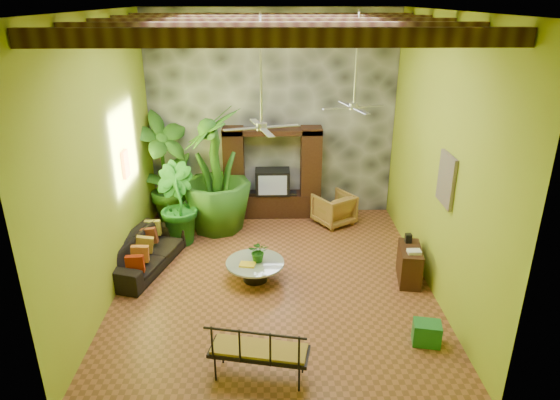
{
  "coord_description": "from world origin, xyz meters",
  "views": [
    {
      "loc": [
        -0.08,
        -8.57,
        5.22
      ],
      "look_at": [
        0.12,
        0.2,
        1.62
      ],
      "focal_mm": 32.0,
      "sensor_mm": 36.0,
      "label": 1
    }
  ],
  "objects_px": {
    "tall_plant_c": "(215,171)",
    "side_console": "(409,264)",
    "tall_plant_b": "(176,204)",
    "iron_bench": "(259,350)",
    "ceiling_fan_back": "(354,96)",
    "sofa": "(145,252)",
    "wicker_armchair": "(334,209)",
    "green_bin": "(427,333)",
    "entertainment_center": "(273,180)",
    "coffee_table": "(255,268)",
    "ceiling_fan_front": "(262,114)",
    "tall_plant_a": "(165,169)"
  },
  "relations": [
    {
      "from": "wicker_armchair",
      "to": "ceiling_fan_back",
      "type": "bearing_deg",
      "value": 61.95
    },
    {
      "from": "sofa",
      "to": "iron_bench",
      "type": "height_order",
      "value": "iron_bench"
    },
    {
      "from": "entertainment_center",
      "to": "ceiling_fan_back",
      "type": "height_order",
      "value": "ceiling_fan_back"
    },
    {
      "from": "ceiling_fan_back",
      "to": "green_bin",
      "type": "distance_m",
      "value": 4.62
    },
    {
      "from": "ceiling_fan_back",
      "to": "sofa",
      "type": "bearing_deg",
      "value": -171.81
    },
    {
      "from": "sofa",
      "to": "green_bin",
      "type": "height_order",
      "value": "sofa"
    },
    {
      "from": "wicker_armchair",
      "to": "tall_plant_a",
      "type": "height_order",
      "value": "tall_plant_a"
    },
    {
      "from": "tall_plant_a",
      "to": "iron_bench",
      "type": "xyz_separation_m",
      "value": [
        2.34,
        -5.64,
        -0.83
      ]
    },
    {
      "from": "tall_plant_a",
      "to": "coffee_table",
      "type": "distance_m",
      "value": 3.77
    },
    {
      "from": "tall_plant_c",
      "to": "entertainment_center",
      "type": "bearing_deg",
      "value": 29.47
    },
    {
      "from": "iron_bench",
      "to": "side_console",
      "type": "xyz_separation_m",
      "value": [
        2.9,
        2.72,
        -0.19
      ]
    },
    {
      "from": "tall_plant_b",
      "to": "green_bin",
      "type": "xyz_separation_m",
      "value": [
        4.6,
        -3.73,
        -0.73
      ]
    },
    {
      "from": "wicker_armchair",
      "to": "ceiling_fan_front",
      "type": "bearing_deg",
      "value": 28.29
    },
    {
      "from": "tall_plant_a",
      "to": "tall_plant_b",
      "type": "distance_m",
      "value": 1.28
    },
    {
      "from": "ceiling_fan_back",
      "to": "tall_plant_b",
      "type": "height_order",
      "value": "ceiling_fan_back"
    },
    {
      "from": "wicker_armchair",
      "to": "green_bin",
      "type": "xyz_separation_m",
      "value": [
        0.94,
        -4.63,
        -0.2
      ]
    },
    {
      "from": "side_console",
      "to": "ceiling_fan_back",
      "type": "bearing_deg",
      "value": 137.87
    },
    {
      "from": "tall_plant_a",
      "to": "side_console",
      "type": "distance_m",
      "value": 6.09
    },
    {
      "from": "tall_plant_c",
      "to": "green_bin",
      "type": "relative_size",
      "value": 6.76
    },
    {
      "from": "entertainment_center",
      "to": "tall_plant_b",
      "type": "relative_size",
      "value": 1.3
    },
    {
      "from": "entertainment_center",
      "to": "sofa",
      "type": "relative_size",
      "value": 1.04
    },
    {
      "from": "wicker_armchair",
      "to": "tall_plant_c",
      "type": "height_order",
      "value": "tall_plant_c"
    },
    {
      "from": "sofa",
      "to": "tall_plant_c",
      "type": "xyz_separation_m",
      "value": [
        1.32,
        1.8,
        1.13
      ]
    },
    {
      "from": "ceiling_fan_front",
      "to": "iron_bench",
      "type": "height_order",
      "value": "ceiling_fan_front"
    },
    {
      "from": "coffee_table",
      "to": "side_console",
      "type": "height_order",
      "value": "side_console"
    },
    {
      "from": "iron_bench",
      "to": "side_console",
      "type": "relative_size",
      "value": 1.71
    },
    {
      "from": "entertainment_center",
      "to": "sofa",
      "type": "height_order",
      "value": "entertainment_center"
    },
    {
      "from": "ceiling_fan_front",
      "to": "tall_plant_b",
      "type": "relative_size",
      "value": 1.01
    },
    {
      "from": "tall_plant_b",
      "to": "iron_bench",
      "type": "distance_m",
      "value": 4.92
    },
    {
      "from": "entertainment_center",
      "to": "ceiling_fan_back",
      "type": "distance_m",
      "value": 3.5
    },
    {
      "from": "tall_plant_c",
      "to": "side_console",
      "type": "xyz_separation_m",
      "value": [
        3.98,
        -2.47,
        -1.12
      ]
    },
    {
      "from": "ceiling_fan_back",
      "to": "sofa",
      "type": "xyz_separation_m",
      "value": [
        -4.25,
        -0.61,
        -3.07
      ]
    },
    {
      "from": "iron_bench",
      "to": "green_bin",
      "type": "distance_m",
      "value": 2.82
    },
    {
      "from": "sofa",
      "to": "tall_plant_c",
      "type": "bearing_deg",
      "value": -20.22
    },
    {
      "from": "ceiling_fan_front",
      "to": "ceiling_fan_back",
      "type": "distance_m",
      "value": 2.41
    },
    {
      "from": "tall_plant_b",
      "to": "iron_bench",
      "type": "bearing_deg",
      "value": -67.04
    },
    {
      "from": "entertainment_center",
      "to": "tall_plant_b",
      "type": "distance_m",
      "value": 2.59
    },
    {
      "from": "tall_plant_b",
      "to": "coffee_table",
      "type": "relative_size",
      "value": 1.6
    },
    {
      "from": "tall_plant_b",
      "to": "iron_bench",
      "type": "xyz_separation_m",
      "value": [
        1.91,
        -4.52,
        -0.38
      ]
    },
    {
      "from": "tall_plant_a",
      "to": "iron_bench",
      "type": "distance_m",
      "value": 6.16
    },
    {
      "from": "entertainment_center",
      "to": "coffee_table",
      "type": "height_order",
      "value": "entertainment_center"
    },
    {
      "from": "ceiling_fan_front",
      "to": "ceiling_fan_back",
      "type": "height_order",
      "value": "same"
    },
    {
      "from": "ceiling_fan_front",
      "to": "side_console",
      "type": "distance_m",
      "value": 4.19
    },
    {
      "from": "tall_plant_c",
      "to": "side_console",
      "type": "distance_m",
      "value": 4.81
    },
    {
      "from": "ceiling_fan_front",
      "to": "tall_plant_c",
      "type": "relative_size",
      "value": 0.63
    },
    {
      "from": "sofa",
      "to": "entertainment_center",
      "type": "bearing_deg",
      "value": -30.03
    },
    {
      "from": "tall_plant_a",
      "to": "tall_plant_b",
      "type": "relative_size",
      "value": 1.49
    },
    {
      "from": "tall_plant_a",
      "to": "green_bin",
      "type": "xyz_separation_m",
      "value": [
        5.03,
        -4.85,
        -1.18
      ]
    },
    {
      "from": "wicker_armchair",
      "to": "tall_plant_c",
      "type": "xyz_separation_m",
      "value": [
        -2.83,
        -0.22,
        1.08
      ]
    },
    {
      "from": "tall_plant_c",
      "to": "coffee_table",
      "type": "bearing_deg",
      "value": -68.2
    }
  ]
}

